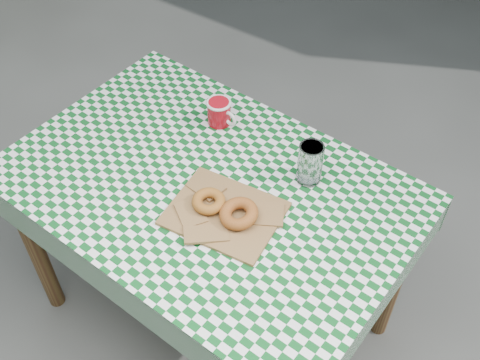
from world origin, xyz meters
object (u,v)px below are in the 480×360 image
coffee_mug (219,112)px  drinking_glass (310,163)px  table (212,258)px  paper_bag (224,213)px

coffee_mug → drinking_glass: size_ratio=1.14×
coffee_mug → drinking_glass: bearing=-1.5°
table → drinking_glass: (0.24, 0.19, 0.45)m
table → paper_bag: (0.11, -0.07, 0.39)m
table → coffee_mug: bearing=121.6°
drinking_glass → coffee_mug: bearing=171.0°
paper_bag → drinking_glass: bearing=63.7°
coffee_mug → drinking_glass: (0.38, -0.06, 0.02)m
paper_bag → drinking_glass: (0.13, 0.26, 0.06)m
table → drinking_glass: size_ratio=8.85×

